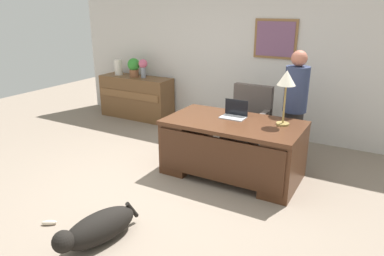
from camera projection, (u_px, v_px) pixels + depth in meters
The scene contains 13 objects.
ground_plane at pixel (162, 189), 4.36m from camera, with size 12.00×12.00×0.00m, color gray.
back_wall at pixel (245, 55), 6.06m from camera, with size 7.00×0.16×2.70m.
desk at pixel (232, 147), 4.59m from camera, with size 1.73×0.96×0.75m.
credenza at pixel (137, 97), 7.06m from camera, with size 1.50×0.50×0.83m.
armchair at pixel (248, 123), 5.35m from camera, with size 0.60×0.59×1.02m.
person_standing at pixel (295, 108), 4.85m from camera, with size 0.32×0.32×1.60m.
dog_lying at pixel (97, 228), 3.32m from camera, with size 0.47×0.90×0.30m.
laptop at pixel (235, 113), 4.65m from camera, with size 0.32×0.22×0.22m.
desk_lamp at pixel (286, 82), 4.19m from camera, with size 0.22×0.22×0.68m.
vase_with_flowers at pixel (143, 66), 6.76m from camera, with size 0.17×0.17×0.36m.
vase_empty at pixel (118, 67), 7.08m from camera, with size 0.16×0.16×0.31m, color silver.
potted_plant at pixel (134, 67), 6.88m from camera, with size 0.24×0.24×0.36m.
dog_toy_bone at pixel (49, 223), 3.63m from camera, with size 0.16×0.05×0.05m, color beige.
Camera 1 is at (2.23, -3.19, 2.13)m, focal length 33.03 mm.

